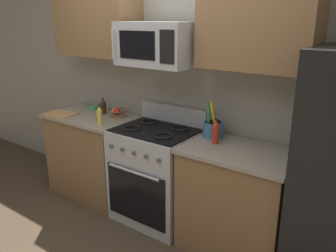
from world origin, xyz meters
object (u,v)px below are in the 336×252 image
(cutting_board, at_px, (60,114))
(bottle_hot_sauce, at_px, (216,132))
(range_oven, at_px, (157,173))
(microwave, at_px, (157,44))
(prep_bowl, at_px, (93,108))
(bottle_oil, at_px, (100,116))
(fruit_basket, at_px, (118,112))
(utensil_crock, at_px, (213,129))
(bottle_soy, at_px, (103,107))

(cutting_board, distance_m, bottle_hot_sauce, 1.80)
(range_oven, relative_size, microwave, 1.57)
(prep_bowl, bearing_deg, cutting_board, -107.84)
(prep_bowl, bearing_deg, microwave, -8.23)
(bottle_oil, height_order, prep_bowl, bottle_oil)
(fruit_basket, bearing_deg, prep_bowl, 174.92)
(microwave, relative_size, bottle_oil, 3.43)
(range_oven, height_order, cutting_board, range_oven)
(fruit_basket, bearing_deg, utensil_crock, 0.77)
(bottle_soy, bearing_deg, bottle_oil, -48.70)
(cutting_board, distance_m, bottle_oil, 0.62)
(bottle_soy, xyz_separation_m, bottle_oil, (0.27, -0.31, 0.01))
(range_oven, xyz_separation_m, bottle_soy, (-0.83, 0.13, 0.52))
(utensil_crock, height_order, cutting_board, utensil_crock)
(range_oven, relative_size, cutting_board, 3.33)
(cutting_board, bearing_deg, utensil_crock, 11.31)
(bottle_oil, bearing_deg, bottle_soy, 131.30)
(range_oven, distance_m, bottle_hot_sauce, 0.81)
(bottle_soy, height_order, prep_bowl, bottle_soy)
(fruit_basket, xyz_separation_m, bottle_oil, (0.07, -0.32, 0.05))
(bottle_soy, height_order, bottle_oil, bottle_oil)
(bottle_soy, bearing_deg, cutting_board, -138.41)
(utensil_crock, distance_m, prep_bowl, 1.57)
(utensil_crock, distance_m, fruit_basket, 1.14)
(cutting_board, relative_size, bottle_hot_sauce, 1.49)
(microwave, bearing_deg, bottle_oil, -159.67)
(utensil_crock, height_order, bottle_hot_sauce, utensil_crock)
(microwave, height_order, bottle_soy, microwave)
(fruit_basket, distance_m, prep_bowl, 0.44)
(utensil_crock, relative_size, bottle_soy, 1.89)
(cutting_board, relative_size, prep_bowl, 2.90)
(cutting_board, height_order, prep_bowl, prep_bowl)
(prep_bowl, bearing_deg, bottle_oil, -35.71)
(microwave, height_order, cutting_board, microwave)
(utensil_crock, bearing_deg, bottle_soy, -178.75)
(utensil_crock, xyz_separation_m, bottle_oil, (-1.07, -0.34, 0.02))
(utensil_crock, bearing_deg, microwave, -165.64)
(bottle_hot_sauce, distance_m, bottle_soy, 1.44)
(range_oven, bearing_deg, bottle_hot_sauce, 2.01)
(range_oven, distance_m, microwave, 1.22)
(microwave, height_order, utensil_crock, microwave)
(bottle_soy, relative_size, bottle_oil, 0.87)
(utensil_crock, distance_m, cutting_board, 1.72)
(fruit_basket, relative_size, bottle_oil, 1.06)
(fruit_basket, bearing_deg, range_oven, -12.73)
(range_oven, xyz_separation_m, utensil_crock, (0.51, 0.16, 0.51))
(fruit_basket, height_order, bottle_oil, bottle_oil)
(utensil_crock, relative_size, fruit_basket, 1.55)
(range_oven, xyz_separation_m, prep_bowl, (-1.06, 0.18, 0.46))
(microwave, distance_m, fruit_basket, 0.98)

